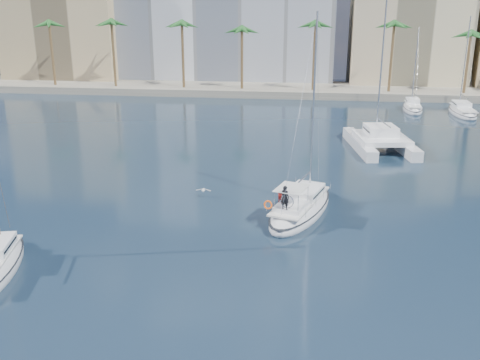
# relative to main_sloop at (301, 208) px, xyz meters

# --- Properties ---
(ground) EXTENTS (160.00, 160.00, 0.00)m
(ground) POSITION_rel_main_sloop_xyz_m (-4.80, -3.93, -0.49)
(ground) COLOR black
(ground) RESTS_ON ground
(quay) EXTENTS (120.00, 14.00, 1.20)m
(quay) POSITION_rel_main_sloop_xyz_m (-4.80, 57.07, 0.11)
(quay) COLOR gray
(quay) RESTS_ON ground
(building_modern) EXTENTS (42.00, 16.00, 28.00)m
(building_modern) POSITION_rel_main_sloop_xyz_m (-16.80, 69.07, 13.51)
(building_modern) COLOR silver
(building_modern) RESTS_ON ground
(building_tan_left) EXTENTS (22.00, 14.00, 22.00)m
(building_tan_left) POSITION_rel_main_sloop_xyz_m (-46.80, 65.07, 10.51)
(building_tan_left) COLOR tan
(building_tan_left) RESTS_ON ground
(building_beige) EXTENTS (20.00, 14.00, 20.00)m
(building_beige) POSITION_rel_main_sloop_xyz_m (17.20, 66.07, 9.51)
(building_beige) COLOR beige
(building_beige) RESTS_ON ground
(palm_left) EXTENTS (3.60, 3.60, 12.30)m
(palm_left) POSITION_rel_main_sloop_xyz_m (-38.80, 53.07, 9.79)
(palm_left) COLOR brown
(palm_left) RESTS_ON ground
(palm_centre) EXTENTS (3.60, 3.60, 12.30)m
(palm_centre) POSITION_rel_main_sloop_xyz_m (-4.80, 53.07, 9.79)
(palm_centre) COLOR brown
(palm_centre) RESTS_ON ground
(main_sloop) EXTENTS (6.03, 10.59, 14.99)m
(main_sloop) POSITION_rel_main_sloop_xyz_m (0.00, 0.00, 0.00)
(main_sloop) COLOR silver
(main_sloop) RESTS_ON ground
(catamaran) EXTENTS (7.26, 11.91, 16.40)m
(catamaran) POSITION_rel_main_sloop_xyz_m (7.94, 19.94, 0.63)
(catamaran) COLOR silver
(catamaran) RESTS_ON ground
(seagull) EXTENTS (1.22, 0.52, 0.23)m
(seagull) POSITION_rel_main_sloop_xyz_m (-7.76, 2.45, 0.16)
(seagull) COLOR silver
(seagull) RESTS_ON ground
(moored_yacht_a) EXTENTS (3.37, 9.52, 11.90)m
(moored_yacht_a) POSITION_rel_main_sloop_xyz_m (15.20, 43.07, -0.49)
(moored_yacht_a) COLOR silver
(moored_yacht_a) RESTS_ON ground
(moored_yacht_b) EXTENTS (3.32, 10.83, 13.72)m
(moored_yacht_b) POSITION_rel_main_sloop_xyz_m (21.70, 41.07, -0.49)
(moored_yacht_b) COLOR silver
(moored_yacht_b) RESTS_ON ground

